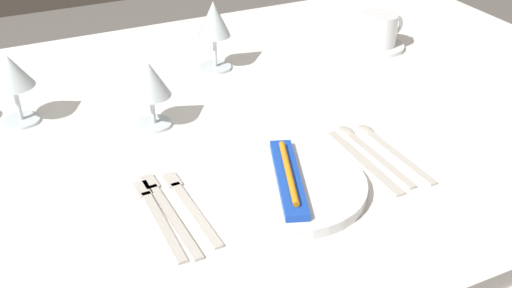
# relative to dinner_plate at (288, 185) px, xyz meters

# --- Properties ---
(dining_table) EXTENTS (1.80, 1.11, 0.74)m
(dining_table) POSITION_rel_dinner_plate_xyz_m (-0.02, 0.26, -0.09)
(dining_table) COLOR white
(dining_table) RESTS_ON ground
(dinner_plate) EXTENTS (0.25, 0.25, 0.02)m
(dinner_plate) POSITION_rel_dinner_plate_xyz_m (0.00, 0.00, 0.00)
(dinner_plate) COLOR white
(dinner_plate) RESTS_ON dining_table
(toothbrush_package) EXTENTS (0.11, 0.21, 0.02)m
(toothbrush_package) POSITION_rel_dinner_plate_xyz_m (0.00, 0.00, 0.02)
(toothbrush_package) COLOR blue
(toothbrush_package) RESTS_ON dinner_plate
(fork_outer) EXTENTS (0.03, 0.21, 0.00)m
(fork_outer) POSITION_rel_dinner_plate_xyz_m (-0.16, 0.03, -0.01)
(fork_outer) COLOR beige
(fork_outer) RESTS_ON dining_table
(fork_inner) EXTENTS (0.03, 0.23, 0.00)m
(fork_inner) POSITION_rel_dinner_plate_xyz_m (-0.19, 0.03, -0.01)
(fork_inner) COLOR beige
(fork_inner) RESTS_ON dining_table
(fork_salad) EXTENTS (0.02, 0.21, 0.00)m
(fork_salad) POSITION_rel_dinner_plate_xyz_m (-0.21, 0.02, -0.01)
(fork_salad) COLOR beige
(fork_salad) RESTS_ON dining_table
(dinner_knife) EXTENTS (0.02, 0.21, 0.00)m
(dinner_knife) POSITION_rel_dinner_plate_xyz_m (0.15, 0.01, -0.01)
(dinner_knife) COLOR beige
(dinner_knife) RESTS_ON dining_table
(spoon_soup) EXTENTS (0.03, 0.22, 0.01)m
(spoon_soup) POSITION_rel_dinner_plate_xyz_m (0.18, 0.05, -0.01)
(spoon_soup) COLOR beige
(spoon_soup) RESTS_ON dining_table
(spoon_dessert) EXTENTS (0.03, 0.21, 0.01)m
(spoon_dessert) POSITION_rel_dinner_plate_xyz_m (0.22, 0.04, -0.01)
(spoon_dessert) COLOR beige
(spoon_dessert) RESTS_ON dining_table
(saucer_left) EXTENTS (0.13, 0.13, 0.01)m
(saucer_left) POSITION_rel_dinner_plate_xyz_m (0.47, 0.42, -0.00)
(saucer_left) COLOR white
(saucer_left) RESTS_ON dining_table
(coffee_cup_left) EXTENTS (0.11, 0.08, 0.07)m
(coffee_cup_left) POSITION_rel_dinner_plate_xyz_m (0.47, 0.42, 0.04)
(coffee_cup_left) COLOR white
(coffee_cup_left) RESTS_ON saucer_left
(wine_glass_centre) EXTENTS (0.08, 0.08, 0.13)m
(wine_glass_centre) POSITION_rel_dinner_plate_xyz_m (-0.13, 0.29, 0.08)
(wine_glass_centre) COLOR silver
(wine_glass_centre) RESTS_ON dining_table
(wine_glass_left) EXTENTS (0.07, 0.07, 0.16)m
(wine_glass_left) POSITION_rel_dinner_plate_xyz_m (0.07, 0.48, 0.10)
(wine_glass_left) COLOR silver
(wine_glass_left) RESTS_ON dining_table
(wine_glass_right) EXTENTS (0.08, 0.08, 0.14)m
(wine_glass_right) POSITION_rel_dinner_plate_xyz_m (-0.36, 0.42, 0.09)
(wine_glass_right) COLOR silver
(wine_glass_right) RESTS_ON dining_table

